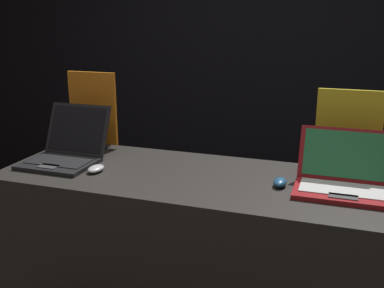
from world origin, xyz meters
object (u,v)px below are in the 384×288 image
(mouse_front, at_px, (96,169))
(mouse_back, at_px, (280,182))
(laptop_back, at_px, (344,177))
(promo_stand_back, at_px, (348,135))
(promo_stand_front, at_px, (93,112))
(laptop_front, at_px, (66,150))

(mouse_front, relative_size, mouse_back, 1.09)
(laptop_back, height_order, mouse_back, laptop_back)
(mouse_front, height_order, laptop_back, laptop_back)
(laptop_back, height_order, promo_stand_back, promo_stand_back)
(mouse_front, distance_m, laptop_back, 1.12)
(promo_stand_front, xyz_separation_m, promo_stand_back, (1.33, -0.01, -0.01))
(promo_stand_front, relative_size, laptop_back, 1.05)
(mouse_front, bearing_deg, laptop_front, 157.07)
(promo_stand_front, height_order, promo_stand_back, promo_stand_front)
(mouse_front, distance_m, mouse_back, 0.86)
(mouse_front, xyz_separation_m, mouse_back, (0.85, 0.09, 0.00))
(mouse_back, height_order, promo_stand_back, promo_stand_back)
(laptop_front, bearing_deg, promo_stand_back, 11.25)
(promo_stand_front, bearing_deg, promo_stand_back, -0.42)
(mouse_back, bearing_deg, laptop_front, 179.81)
(laptop_back, xyz_separation_m, promo_stand_back, (-0.00, 0.23, 0.13))
(promo_stand_front, relative_size, mouse_back, 4.37)
(laptop_back, bearing_deg, promo_stand_front, 169.93)
(mouse_back, xyz_separation_m, promo_stand_back, (0.26, 0.27, 0.17))
(promo_stand_front, distance_m, promo_stand_back, 1.33)
(mouse_front, distance_m, promo_stand_front, 0.47)
(laptop_front, relative_size, promo_stand_back, 0.97)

